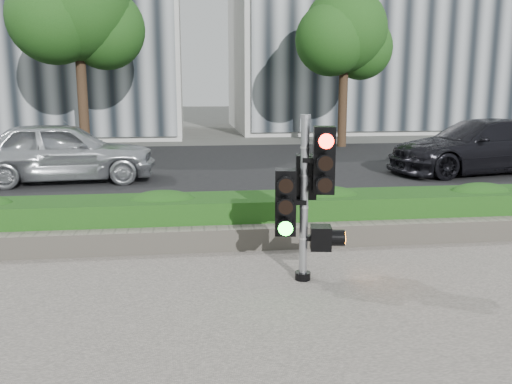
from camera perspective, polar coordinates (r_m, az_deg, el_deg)
ground at (r=6.56m, az=0.16°, el=-11.09°), size 120.00×120.00×0.00m
road at (r=16.23m, az=-4.42°, el=2.38°), size 60.00×13.00×0.02m
curb at (r=9.51m, az=-2.30°, el=-3.59°), size 60.00×0.25×0.12m
stone_wall at (r=8.28m, az=-1.55°, el=-4.84°), size 12.00×0.32×0.34m
hedge at (r=8.86m, az=-1.98°, el=-2.64°), size 12.00×1.00×0.68m
building_right at (r=33.37m, az=14.07°, el=16.91°), size 18.00×10.00×12.00m
tree_left at (r=21.07m, az=-18.31°, el=17.62°), size 4.61×4.03×7.34m
tree_right at (r=22.55m, az=9.27°, el=16.12°), size 4.10×3.58×6.53m
traffic_signal at (r=6.80m, az=5.33°, el=0.19°), size 0.76×0.59×2.11m
car_silver at (r=14.79m, az=-19.69°, el=4.03°), size 4.80×2.30×1.58m
car_dark at (r=16.68m, az=22.37°, el=4.48°), size 5.49×2.83×1.52m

